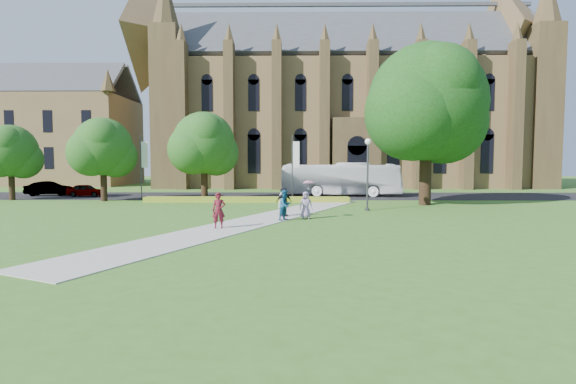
{
  "coord_description": "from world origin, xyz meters",
  "views": [
    {
      "loc": [
        2.11,
        -26.16,
        3.64
      ],
      "look_at": [
        1.75,
        3.02,
        1.6
      ],
      "focal_mm": 28.0,
      "sensor_mm": 36.0,
      "label": 1
    }
  ],
  "objects_px": {
    "streetlamp": "(368,165)",
    "car_1": "(49,189)",
    "tour_coach": "(341,179)",
    "pedestrian_0": "(219,210)",
    "car_0": "(86,190)",
    "large_tree": "(427,103)"
  },
  "relations": [
    {
      "from": "tour_coach",
      "to": "pedestrian_0",
      "type": "xyz_separation_m",
      "value": [
        -8.91,
        -22.67,
        -0.73
      ]
    },
    {
      "from": "pedestrian_0",
      "to": "car_1",
      "type": "bearing_deg",
      "value": 127.03
    },
    {
      "from": "streetlamp",
      "to": "large_tree",
      "type": "distance_m",
      "value": 8.73
    },
    {
      "from": "streetlamp",
      "to": "car_1",
      "type": "relative_size",
      "value": 1.17
    },
    {
      "from": "car_1",
      "to": "pedestrian_0",
      "type": "relative_size",
      "value": 2.34
    },
    {
      "from": "tour_coach",
      "to": "car_0",
      "type": "height_order",
      "value": "tour_coach"
    },
    {
      "from": "car_0",
      "to": "car_1",
      "type": "height_order",
      "value": "car_1"
    },
    {
      "from": "large_tree",
      "to": "tour_coach",
      "type": "bearing_deg",
      "value": 122.89
    },
    {
      "from": "streetlamp",
      "to": "car_1",
      "type": "height_order",
      "value": "streetlamp"
    },
    {
      "from": "car_1",
      "to": "pedestrian_0",
      "type": "xyz_separation_m",
      "value": [
        21.32,
        -22.29,
        0.24
      ]
    },
    {
      "from": "tour_coach",
      "to": "streetlamp",
      "type": "bearing_deg",
      "value": -169.8
    },
    {
      "from": "streetlamp",
      "to": "tour_coach",
      "type": "height_order",
      "value": "streetlamp"
    },
    {
      "from": "large_tree",
      "to": "car_1",
      "type": "xyz_separation_m",
      "value": [
        -36.19,
        8.84,
        -7.6
      ]
    },
    {
      "from": "large_tree",
      "to": "pedestrian_0",
      "type": "relative_size",
      "value": 6.88
    },
    {
      "from": "car_1",
      "to": "pedestrian_0",
      "type": "height_order",
      "value": "pedestrian_0"
    },
    {
      "from": "streetlamp",
      "to": "tour_coach",
      "type": "relative_size",
      "value": 0.43
    },
    {
      "from": "tour_coach",
      "to": "car_1",
      "type": "bearing_deg",
      "value": 99.0
    },
    {
      "from": "tour_coach",
      "to": "large_tree",
      "type": "bearing_deg",
      "value": -138.84
    },
    {
      "from": "large_tree",
      "to": "car_1",
      "type": "height_order",
      "value": "large_tree"
    },
    {
      "from": "pedestrian_0",
      "to": "tour_coach",
      "type": "bearing_deg",
      "value": 61.85
    },
    {
      "from": "car_0",
      "to": "pedestrian_0",
      "type": "bearing_deg",
      "value": -138.67
    },
    {
      "from": "tour_coach",
      "to": "pedestrian_0",
      "type": "bearing_deg",
      "value": 166.82
    }
  ]
}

